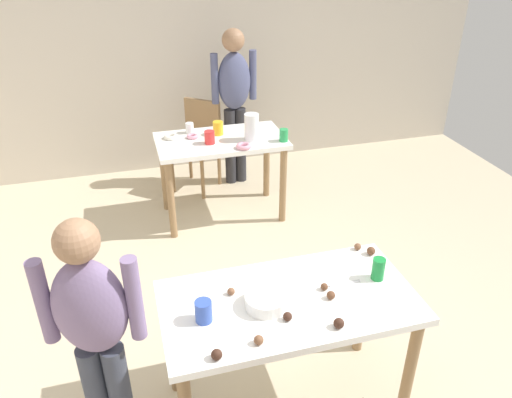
# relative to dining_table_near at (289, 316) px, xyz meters

# --- Properties ---
(ground_plane) EXTENTS (6.40, 6.40, 0.00)m
(ground_plane) POSITION_rel_dining_table_near_xyz_m (0.04, 0.15, -0.64)
(ground_plane) COLOR beige
(wall_back) EXTENTS (6.40, 0.10, 2.60)m
(wall_back) POSITION_rel_dining_table_near_xyz_m (0.04, 3.35, 0.66)
(wall_back) COLOR #BCB2A3
(wall_back) RESTS_ON ground_plane
(dining_table_near) EXTENTS (1.26, 0.65, 0.75)m
(dining_table_near) POSITION_rel_dining_table_near_xyz_m (0.00, 0.00, 0.00)
(dining_table_near) COLOR white
(dining_table_near) RESTS_ON ground_plane
(dining_table_far) EXTENTS (1.10, 0.62, 0.75)m
(dining_table_far) POSITION_rel_dining_table_near_xyz_m (0.12, 2.12, -0.01)
(dining_table_far) COLOR white
(dining_table_far) RESTS_ON ground_plane
(chair_far_table) EXTENTS (0.56, 0.56, 0.87)m
(chair_far_table) POSITION_rel_dining_table_near_xyz_m (0.02, 2.77, -0.15)
(chair_far_table) COLOR olive
(chair_far_table) RESTS_ON ground_plane
(person_girl_near) EXTENTS (0.45, 0.27, 1.37)m
(person_girl_near) POSITION_rel_dining_table_near_xyz_m (-0.91, -0.02, 0.17)
(person_girl_near) COLOR #383D4C
(person_girl_near) RESTS_ON ground_plane
(person_adult_far) EXTENTS (0.45, 0.23, 1.54)m
(person_adult_far) POSITION_rel_dining_table_near_xyz_m (0.39, 2.76, 0.28)
(person_adult_far) COLOR #28282D
(person_adult_far) RESTS_ON ground_plane
(mixing_bowl) EXTENTS (0.20, 0.20, 0.06)m
(mixing_bowl) POSITION_rel_dining_table_near_xyz_m (-0.13, -0.02, 0.14)
(mixing_bowl) COLOR white
(mixing_bowl) RESTS_ON dining_table_near
(soda_can) EXTENTS (0.07, 0.07, 0.12)m
(soda_can) POSITION_rel_dining_table_near_xyz_m (0.49, 0.03, 0.17)
(soda_can) COLOR #198438
(soda_can) RESTS_ON dining_table_near
(fork_near) EXTENTS (0.17, 0.02, 0.01)m
(fork_near) POSITION_rel_dining_table_near_xyz_m (0.31, 0.03, 0.11)
(fork_near) COLOR silver
(fork_near) RESTS_ON dining_table_near
(cup_near_0) EXTENTS (0.08, 0.08, 0.11)m
(cup_near_0) POSITION_rel_dining_table_near_xyz_m (-0.43, -0.03, 0.16)
(cup_near_0) COLOR #3351B2
(cup_near_0) RESTS_ON dining_table_near
(cake_ball_0) EXTENTS (0.04, 0.04, 0.04)m
(cake_ball_0) POSITION_rel_dining_table_near_xyz_m (0.19, 0.02, 0.13)
(cake_ball_0) COLOR brown
(cake_ball_0) RESTS_ON dining_table_near
(cake_ball_1) EXTENTS (0.04, 0.04, 0.04)m
(cake_ball_1) POSITION_rel_dining_table_near_xyz_m (-0.27, 0.11, 0.13)
(cake_ball_1) COLOR brown
(cake_ball_1) RESTS_ON dining_table_near
(cake_ball_2) EXTENTS (0.05, 0.05, 0.05)m
(cake_ball_2) POSITION_rel_dining_table_near_xyz_m (0.56, 0.23, 0.13)
(cake_ball_2) COLOR brown
(cake_ball_2) RESTS_ON dining_table_near
(cake_ball_3) EXTENTS (0.05, 0.05, 0.05)m
(cake_ball_3) POSITION_rel_dining_table_near_xyz_m (0.15, -0.25, 0.13)
(cake_ball_3) COLOR #3D2319
(cake_ball_3) RESTS_ON dining_table_near
(cake_ball_4) EXTENTS (0.05, 0.05, 0.05)m
(cake_ball_4) POSITION_rel_dining_table_near_xyz_m (-0.42, -0.28, 0.13)
(cake_ball_4) COLOR #3D2319
(cake_ball_4) RESTS_ON dining_table_near
(cake_ball_5) EXTENTS (0.04, 0.04, 0.04)m
(cake_ball_5) POSITION_rel_dining_table_near_xyz_m (0.20, -0.05, 0.13)
(cake_ball_5) COLOR brown
(cake_ball_5) RESTS_ON dining_table_near
(cake_ball_6) EXTENTS (0.04, 0.04, 0.04)m
(cake_ball_6) POSITION_rel_dining_table_near_xyz_m (0.51, 0.30, 0.13)
(cake_ball_6) COLOR brown
(cake_ball_6) RESTS_ON dining_table_near
(cake_ball_7) EXTENTS (0.04, 0.04, 0.04)m
(cake_ball_7) POSITION_rel_dining_table_near_xyz_m (-0.23, -0.24, 0.13)
(cake_ball_7) COLOR brown
(cake_ball_7) RESTS_ON dining_table_near
(cake_ball_8) EXTENTS (0.04, 0.04, 0.04)m
(cake_ball_8) POSITION_rel_dining_table_near_xyz_m (-0.06, -0.14, 0.13)
(cake_ball_8) COLOR #3D2319
(cake_ball_8) RESTS_ON dining_table_near
(pitcher_far) EXTENTS (0.12, 0.12, 0.23)m
(pitcher_far) POSITION_rel_dining_table_near_xyz_m (0.36, 2.02, 0.22)
(pitcher_far) COLOR white
(pitcher_far) RESTS_ON dining_table_far
(cup_far_0) EXTENTS (0.07, 0.07, 0.09)m
(cup_far_0) POSITION_rel_dining_table_near_xyz_m (-0.12, 2.33, 0.15)
(cup_far_0) COLOR white
(cup_far_0) RESTS_ON dining_table_far
(cup_far_1) EXTENTS (0.09, 0.09, 0.12)m
(cup_far_1) POSITION_rel_dining_table_near_xyz_m (0.12, 2.22, 0.17)
(cup_far_1) COLOR yellow
(cup_far_1) RESTS_ON dining_table_far
(cup_far_2) EXTENTS (0.09, 0.09, 0.11)m
(cup_far_2) POSITION_rel_dining_table_near_xyz_m (0.01, 2.04, 0.16)
(cup_far_2) COLOR red
(cup_far_2) RESTS_ON dining_table_far
(cup_far_3) EXTENTS (0.07, 0.07, 0.11)m
(cup_far_3) POSITION_rel_dining_table_near_xyz_m (0.62, 1.93, 0.16)
(cup_far_3) COLOR green
(cup_far_3) RESTS_ON dining_table_far
(donut_far_0) EXTENTS (0.12, 0.12, 0.03)m
(donut_far_0) POSITION_rel_dining_table_near_xyz_m (-0.30, 2.24, 0.13)
(donut_far_0) COLOR white
(donut_far_0) RESTS_ON dining_table_far
(donut_far_1) EXTENTS (0.13, 0.13, 0.04)m
(donut_far_1) POSITION_rel_dining_table_near_xyz_m (0.25, 1.87, 0.13)
(donut_far_1) COLOR pink
(donut_far_1) RESTS_ON dining_table_far
(donut_far_2) EXTENTS (0.10, 0.10, 0.03)m
(donut_far_2) POSITION_rel_dining_table_near_xyz_m (-0.11, 2.20, 0.12)
(donut_far_2) COLOR pink
(donut_far_2) RESTS_ON dining_table_far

